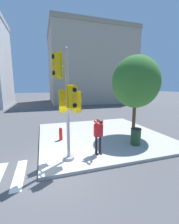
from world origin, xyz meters
TOP-DOWN VIEW (x-y plane):
  - ground_plane at (0.00, 0.00)m, footprint 160.00×160.00m
  - sidewalk_corner at (3.50, 3.50)m, footprint 8.00×8.00m
  - traffic_signal_pole at (0.81, 0.56)m, footprint 1.18×1.18m
  - person_photographer at (2.25, 0.70)m, footprint 0.50×0.53m
  - street_tree at (5.49, 2.64)m, footprint 2.98×2.98m
  - fire_hydrant at (0.75, 3.15)m, footprint 0.20×0.26m
  - trash_bin at (4.65, 1.14)m, footprint 0.57×0.57m
  - building_right at (9.99, 26.62)m, footprint 16.84×12.97m

SIDE VIEW (x-z plane):
  - ground_plane at x=0.00m, z-range 0.00..0.00m
  - sidewalk_corner at x=3.50m, z-range 0.00..0.14m
  - fire_hydrant at x=0.75m, z-range 0.14..0.91m
  - trash_bin at x=4.65m, z-range 0.14..1.07m
  - person_photographer at x=2.25m, z-range 0.32..2.07m
  - traffic_signal_pole at x=0.81m, z-range 0.44..5.21m
  - street_tree at x=5.49m, z-range 1.06..6.20m
  - building_right at x=9.99m, z-range 0.01..14.89m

